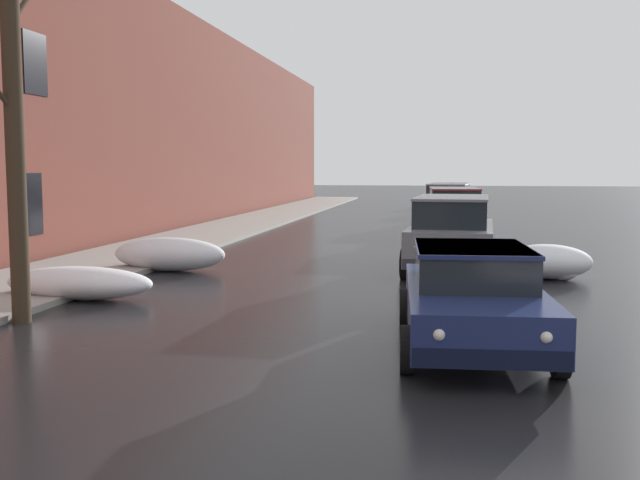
# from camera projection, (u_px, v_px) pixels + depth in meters

# --- Properties ---
(left_sidewalk_slab) EXTENTS (3.33, 80.00, 0.12)m
(left_sidewalk_slab) POSITION_uv_depth(u_px,v_px,m) (121.00, 258.00, 20.07)
(left_sidewalk_slab) COLOR gray
(left_sidewalk_slab) RESTS_ON ground
(brick_townhouse_facade) EXTENTS (0.63, 80.00, 8.86)m
(brick_townhouse_facade) POSITION_uv_depth(u_px,v_px,m) (42.00, 96.00, 19.99)
(brick_townhouse_facade) COLOR brown
(brick_townhouse_facade) RESTS_ON ground
(snow_bank_near_corner_left) EXTENTS (2.78, 1.23, 0.82)m
(snow_bank_near_corner_left) POSITION_uv_depth(u_px,v_px,m) (168.00, 255.00, 18.04)
(snow_bank_near_corner_left) COLOR white
(snow_bank_near_corner_left) RESTS_ON ground
(snow_bank_mid_block_left) EXTENTS (2.94, 1.22, 0.62)m
(snow_bank_mid_block_left) POSITION_uv_depth(u_px,v_px,m) (78.00, 283.00, 14.20)
(snow_bank_mid_block_left) COLOR white
(snow_bank_mid_block_left) RESTS_ON ground
(snow_bank_near_corner_right) EXTENTS (1.99, 1.41, 0.78)m
(snow_bank_near_corner_right) POSITION_uv_depth(u_px,v_px,m) (548.00, 262.00, 16.81)
(snow_bank_near_corner_right) COLOR white
(snow_bank_near_corner_right) RESTS_ON ground
(bare_tree_second_along_sidewalk) EXTENTS (2.90, 2.69, 6.85)m
(bare_tree_second_along_sidewalk) POSITION_uv_depth(u_px,v_px,m) (16.00, 98.00, 11.75)
(bare_tree_second_along_sidewalk) COLOR #382B1E
(bare_tree_second_along_sidewalk) RESTS_ON ground
(sedan_darkblue_approaching_near_lane) EXTENTS (2.21, 4.52, 1.42)m
(sedan_darkblue_approaching_near_lane) POSITION_uv_depth(u_px,v_px,m) (472.00, 295.00, 10.34)
(sedan_darkblue_approaching_near_lane) COLOR navy
(sedan_darkblue_approaching_near_lane) RESTS_ON ground
(suv_grey_parked_kerbside_close) EXTENTS (2.31, 4.76, 1.82)m
(suv_grey_parked_kerbside_close) POSITION_uv_depth(u_px,v_px,m) (452.00, 231.00, 17.86)
(suv_grey_parked_kerbside_close) COLOR slate
(suv_grey_parked_kerbside_close) RESTS_ON ground
(suv_maroon_parked_kerbside_mid) EXTENTS (2.18, 4.50, 1.82)m
(suv_maroon_parked_kerbside_mid) POSITION_uv_depth(u_px,v_px,m) (454.00, 212.00, 25.20)
(suv_maroon_parked_kerbside_mid) COLOR maroon
(suv_maroon_parked_kerbside_mid) RESTS_ON ground
(suv_silver_parked_far_down_block) EXTENTS (2.39, 4.92, 1.82)m
(suv_silver_parked_far_down_block) POSITION_uv_depth(u_px,v_px,m) (449.00, 202.00, 32.32)
(suv_silver_parked_far_down_block) COLOR #B7B7BC
(suv_silver_parked_far_down_block) RESTS_ON ground
(sedan_green_queued_behind_truck) EXTENTS (2.14, 4.04, 1.42)m
(sedan_green_queued_behind_truck) POSITION_uv_depth(u_px,v_px,m) (449.00, 200.00, 39.54)
(sedan_green_queued_behind_truck) COLOR #1E5633
(sedan_green_queued_behind_truck) RESTS_ON ground
(sedan_black_at_far_intersection) EXTENTS (2.20, 4.05, 1.42)m
(sedan_black_at_far_intersection) POSITION_uv_depth(u_px,v_px,m) (449.00, 195.00, 46.46)
(sedan_black_at_far_intersection) COLOR black
(sedan_black_at_far_intersection) RESTS_ON ground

